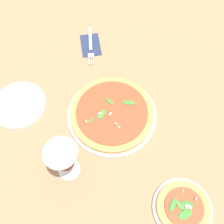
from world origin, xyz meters
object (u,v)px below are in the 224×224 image
(pizza_personal_side, at_px, (183,208))
(fork, at_px, (91,45))
(side_plate_white, at_px, (19,104))
(wine_glass, at_px, (63,159))
(pizza_arugula_main, at_px, (112,114))

(pizza_personal_side, relative_size, fork, 0.91)
(fork, distance_m, side_plate_white, 0.37)
(pizza_personal_side, bearing_deg, side_plate_white, -129.40)
(wine_glass, height_order, side_plate_white, wine_glass)
(side_plate_white, bearing_deg, pizza_arugula_main, 76.39)
(side_plate_white, bearing_deg, pizza_personal_side, 50.60)
(pizza_personal_side, distance_m, fork, 0.70)
(fork, bearing_deg, pizza_personal_side, 21.22)
(pizza_arugula_main, relative_size, wine_glass, 1.83)
(wine_glass, bearing_deg, pizza_personal_side, 64.74)
(fork, bearing_deg, side_plate_white, -45.92)
(fork, xyz_separation_m, side_plate_white, (0.25, -0.28, 0.00))
(fork, relative_size, side_plate_white, 1.01)
(pizza_arugula_main, bearing_deg, wine_glass, -41.64)
(pizza_arugula_main, xyz_separation_m, pizza_personal_side, (0.34, 0.17, -0.00))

